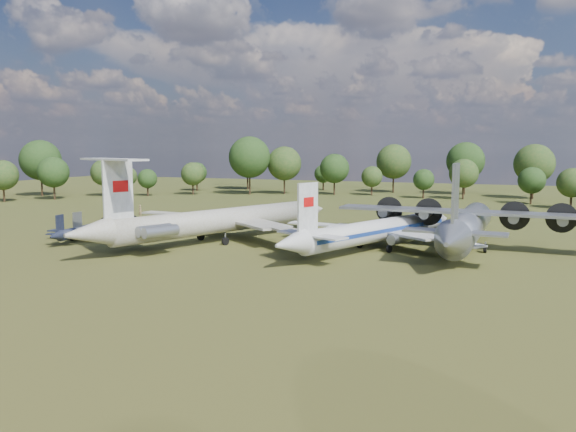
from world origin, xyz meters
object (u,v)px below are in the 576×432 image
at_px(il62_airliner, 223,225).
at_px(small_prop_northwest, 103,230).
at_px(small_prop_west, 81,233).
at_px(person_on_il62, 140,211).
at_px(tu104_jet, 378,234).
at_px(an12_transport, 467,231).

bearing_deg(il62_airliner, small_prop_northwest, -145.87).
distance_m(il62_airliner, small_prop_northwest, 19.24).
distance_m(small_prop_west, person_on_il62, 15.97).
bearing_deg(small_prop_west, person_on_il62, -27.21).
relative_size(small_prop_west, small_prop_northwest, 1.01).
bearing_deg(tu104_jet, small_prop_west, -144.59).
bearing_deg(il62_airliner, person_on_il62, -90.00).
relative_size(an12_transport, small_prop_west, 2.60).
bearing_deg(tu104_jet, person_on_il62, -129.71).
height_order(an12_transport, small_prop_west, an12_transport).
xyz_separation_m(il62_airliner, small_prop_west, (-19.75, -7.32, -1.31)).
relative_size(il62_airliner, small_prop_west, 3.25).
xyz_separation_m(an12_transport, small_prop_northwest, (-52.81, -9.26, -1.51)).
xyz_separation_m(small_prop_west, small_prop_northwest, (0.90, 3.65, -0.01)).
bearing_deg(person_on_il62, il62_airliner, -99.01).
bearing_deg(small_prop_west, il62_airliner, 13.00).
distance_m(tu104_jet, person_on_il62, 31.76).
xyz_separation_m(an12_transport, small_prop_west, (-53.72, -12.91, -1.50)).
height_order(il62_airliner, small_prop_northwest, il62_airliner).
bearing_deg(an12_transport, il62_airliner, -168.10).
height_order(an12_transport, person_on_il62, person_on_il62).
xyz_separation_m(il62_airliner, small_prop_northwest, (-18.84, -3.67, -1.32)).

